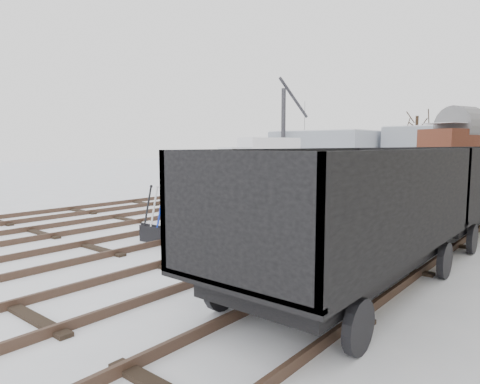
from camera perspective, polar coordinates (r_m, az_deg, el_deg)
The scene contains 13 objects.
ground at distance 11.15m, azimuth -18.18°, elevation -7.43°, with size 120.00×120.00×0.00m, color white.
tracks at distance 21.63m, azimuth 14.03°, elevation -0.58°, with size 13.90×52.00×0.16m.
shed_left at distance 47.28m, azimuth 11.53°, elevation 5.48°, with size 10.00×8.00×4.10m.
shed_right at distance 47.61m, azimuth 23.49°, elevation 5.34°, with size 7.00×6.00×4.50m.
ground_frame at distance 11.55m, azimuth -10.40°, elevation -5.30°, with size 1.32×0.48×1.49m.
worker at distance 10.95m, azimuth -7.53°, elevation -2.45°, with size 0.68×0.45×1.86m, color black.
freight_wagon_a at distance 7.67m, azimuth 13.94°, elevation -6.09°, with size 2.47×6.16×2.52m.
freight_wagon_b at distance 13.66m, azimuth 25.63°, elevation -1.16°, with size 2.47×6.16×2.52m.
box_van_wagon at distance 31.88m, azimuth 27.19°, elevation 5.11°, with size 4.51×5.88×4.00m.
lorry at distance 35.29m, azimuth 2.82°, elevation 4.74°, with size 3.74×7.39×3.21m.
panel_van at distance 36.04m, azimuth 14.63°, elevation 3.49°, with size 2.97×4.58×1.87m.
crane at distance 44.60m, azimuth 5.93°, elevation 6.08°, with size 1.91×5.48×9.41m.
tree_far_left at distance 46.22m, azimuth 22.42°, elevation 5.98°, with size 0.30×0.30×5.48m, color black.
Camera 1 is at (9.20, -5.74, 2.57)m, focal length 32.00 mm.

